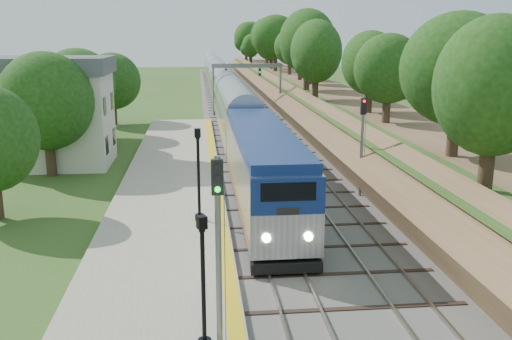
{
  "coord_description": "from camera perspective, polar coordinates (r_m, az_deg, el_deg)",
  "views": [
    {
      "loc": [
        -3.39,
        -13.05,
        9.62
      ],
      "look_at": [
        -0.5,
        15.28,
        2.8
      ],
      "focal_mm": 40.0,
      "sensor_mm": 36.0,
      "label": 1
    }
  ],
  "objects": [
    {
      "name": "signal_gantry",
      "position": [
        68.46,
        -0.92,
        9.45
      ],
      "size": [
        8.4,
        0.38,
        6.2
      ],
      "color": "slate",
      "rests_on": "ground"
    },
    {
      "name": "yellow_stripe",
      "position": [
        30.5,
        -3.61,
        -4.18
      ],
      "size": [
        0.55,
        68.0,
        0.01
      ],
      "primitive_type": "cube",
      "color": "gold",
      "rests_on": "platform"
    },
    {
      "name": "signal_platform",
      "position": [
        16.58,
        -3.81,
        -6.31
      ],
      "size": [
        0.35,
        0.28,
        5.92
      ],
      "color": "slate",
      "rests_on": "platform"
    },
    {
      "name": "trees_behind_platform",
      "position": [
        34.97,
        -18.66,
        4.39
      ],
      "size": [
        7.82,
        53.32,
        7.21
      ],
      "color": "#332316",
      "rests_on": "ground"
    },
    {
      "name": "embankment",
      "position": [
        74.72,
        4.84,
        7.54
      ],
      "size": [
        10.64,
        170.0,
        11.7
      ],
      "color": "brown",
      "rests_on": "ground"
    },
    {
      "name": "platform",
      "position": [
        30.59,
        -8.96,
        -4.65
      ],
      "size": [
        6.4,
        68.0,
        0.38
      ],
      "primitive_type": "cube",
      "color": "gray",
      "rests_on": "ground"
    },
    {
      "name": "station_building",
      "position": [
        44.68,
        -19.61,
        5.58
      ],
      "size": [
        8.6,
        6.6,
        8.0
      ],
      "color": "silver",
      "rests_on": "ground"
    },
    {
      "name": "lamppost_mid",
      "position": [
        17.23,
        -5.28,
        -11.93
      ],
      "size": [
        0.41,
        0.41,
        4.18
      ],
      "color": "black",
      "rests_on": "platform"
    },
    {
      "name": "signal_farside",
      "position": [
        34.19,
        10.57,
        3.39
      ],
      "size": [
        0.33,
        0.26,
        5.97
      ],
      "color": "slate",
      "rests_on": "ground"
    },
    {
      "name": "trackbed",
      "position": [
        73.87,
        -1.61,
        6.03
      ],
      "size": [
        9.5,
        170.0,
        0.28
      ],
      "color": "#4C4944",
      "rests_on": "ground"
    },
    {
      "name": "lamppost_far",
      "position": [
        28.68,
        -5.75,
        -1.01
      ],
      "size": [
        0.47,
        0.47,
        4.71
      ],
      "color": "black",
      "rests_on": "platform"
    },
    {
      "name": "train",
      "position": [
        80.12,
        -3.42,
        8.17
      ],
      "size": [
        2.98,
        119.6,
        4.38
      ],
      "color": "black",
      "rests_on": "trackbed"
    }
  ]
}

